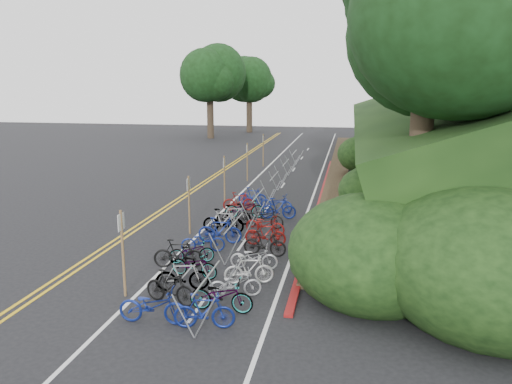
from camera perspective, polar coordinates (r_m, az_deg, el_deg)
ground at (r=17.35m, az=-14.70°, el=-9.27°), size 120.00×120.00×0.00m
road_markings at (r=26.21m, az=-4.01°, el=-1.55°), size 7.47×80.00×0.01m
red_curb at (r=27.26m, az=7.38°, el=-0.99°), size 0.25×28.00×0.10m
embankment at (r=34.23m, az=20.53°, el=5.31°), size 14.30×48.14×9.11m
tree_cluster at (r=36.92m, az=15.57°, el=19.06°), size 31.90×53.58×17.40m
bike_rack_front at (r=13.79m, az=-5.61°, el=-10.93°), size 1.14×2.59×1.17m
bike_racks_rest at (r=28.34m, az=2.10°, el=1.28°), size 1.14×23.00×1.17m
signpost_near at (r=15.29m, az=-15.00°, el=-6.19°), size 0.08×0.40×2.67m
signposts_rest at (r=29.65m, az=-2.19°, el=2.90°), size 0.08×18.40×2.50m
bike_front at (r=17.55m, az=-8.87°, el=-6.95°), size 0.78×1.79×1.04m
bike_valet at (r=19.12m, az=-2.52°, el=-5.32°), size 3.37×15.33×1.07m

